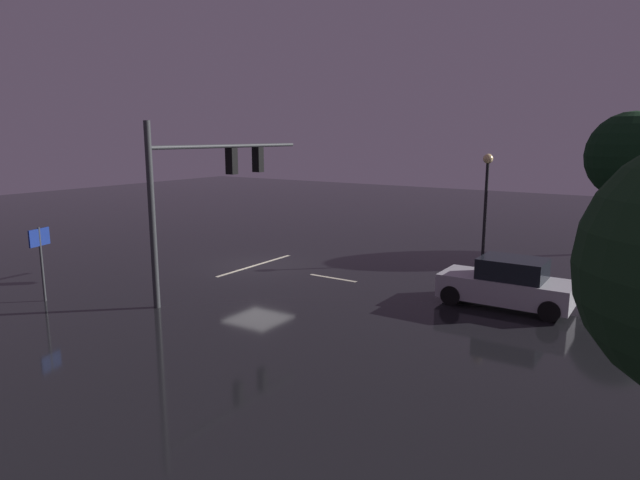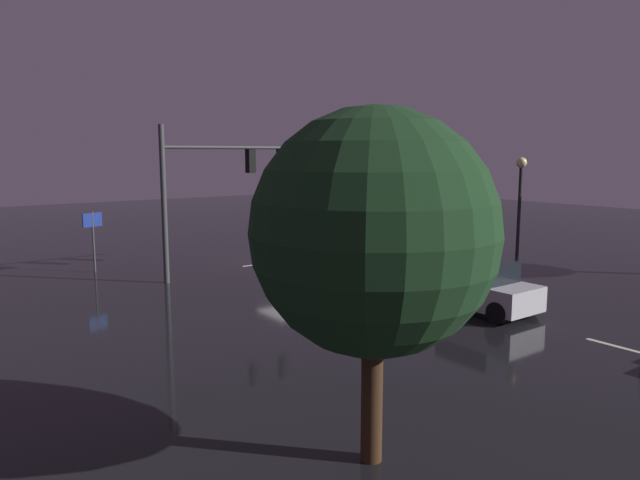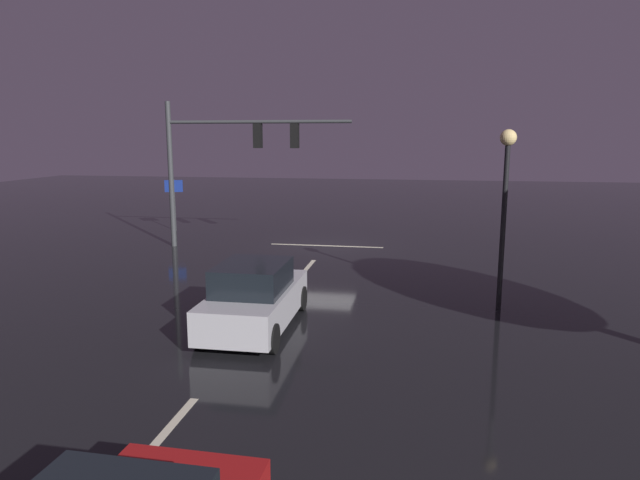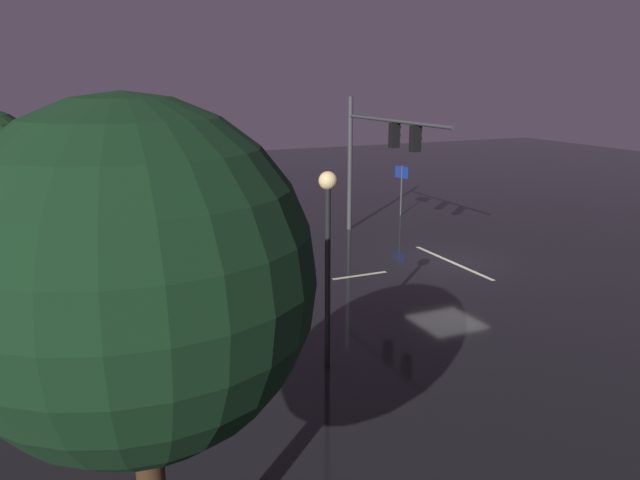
% 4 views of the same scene
% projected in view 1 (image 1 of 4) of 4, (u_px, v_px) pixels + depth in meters
% --- Properties ---
extents(ground_plane, '(80.00, 80.00, 0.00)m').
position_uv_depth(ground_plane, '(257.00, 266.00, 24.75)').
color(ground_plane, black).
extents(traffic_signal_assembly, '(7.93, 0.47, 6.21)m').
position_uv_depth(traffic_signal_assembly, '(207.00, 178.00, 20.09)').
color(traffic_signal_assembly, '#383A3D').
rests_on(traffic_signal_assembly, ground_plane).
extents(lane_dash_far, '(0.16, 2.20, 0.01)m').
position_uv_depth(lane_dash_far, '(333.00, 278.00, 22.58)').
color(lane_dash_far, beige).
rests_on(lane_dash_far, ground_plane).
extents(lane_dash_mid, '(0.16, 2.20, 0.01)m').
position_uv_depth(lane_dash_mid, '(478.00, 302.00, 19.34)').
color(lane_dash_mid, beige).
rests_on(lane_dash_mid, ground_plane).
extents(stop_bar, '(5.00, 0.16, 0.01)m').
position_uv_depth(stop_bar, '(256.00, 265.00, 24.80)').
color(stop_bar, beige).
rests_on(stop_bar, ground_plane).
extents(car_approaching, '(1.91, 4.38, 1.70)m').
position_uv_depth(car_approaching, '(507.00, 284.00, 18.68)').
color(car_approaching, '#B7B7BC').
rests_on(car_approaching, ground_plane).
extents(street_lamp_left_kerb, '(0.44, 0.44, 4.94)m').
position_uv_depth(street_lamp_left_kerb, '(486.00, 187.00, 24.78)').
color(street_lamp_left_kerb, black).
rests_on(street_lamp_left_kerb, ground_plane).
extents(route_sign, '(0.88, 0.32, 2.63)m').
position_uv_depth(route_sign, '(40.00, 248.00, 19.12)').
color(route_sign, '#383A3D').
rests_on(route_sign, ground_plane).
extents(tree_left_near, '(4.24, 4.24, 6.90)m').
position_uv_depth(tree_left_near, '(632.00, 156.00, 26.50)').
color(tree_left_near, '#382314').
rests_on(tree_left_near, ground_plane).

